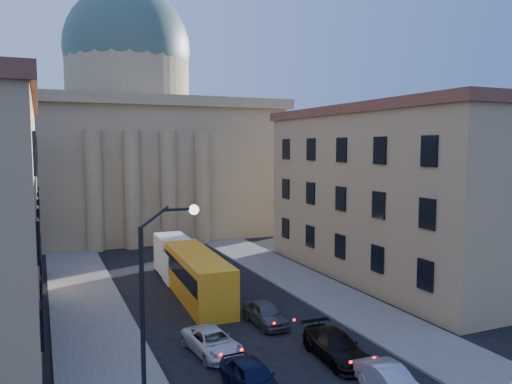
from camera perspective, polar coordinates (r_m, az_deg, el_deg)
sidewalk_left at (r=32.76m, az=-17.84°, el=-15.07°), size 5.00×60.00×0.15m
sidewalk_right at (r=38.16m, az=9.09°, el=-11.93°), size 5.00×60.00×0.15m
church at (r=69.03m, az=-14.19°, el=5.61°), size 68.02×28.76×36.60m
building_right at (r=44.87m, az=15.64°, el=0.11°), size 11.60×26.60×14.70m
street_lamp at (r=21.93m, az=-11.52°, el=-10.85°), size 2.62×0.44×8.83m
car_left_near at (r=24.41m, az=-0.45°, el=-20.42°), size 2.02×4.52×1.51m
car_right_near at (r=25.05m, az=15.07°, el=-20.11°), size 1.49×4.10×1.34m
car_left_mid at (r=28.55m, az=-5.01°, el=-16.72°), size 2.67×4.88×1.29m
car_right_mid at (r=28.04m, az=9.10°, el=-17.02°), size 2.24×5.09×1.45m
car_right_far at (r=32.60m, az=1.09°, el=-13.70°), size 1.81×4.29×1.45m
car_right_distant at (r=46.99m, az=-7.52°, el=-7.92°), size 1.55×3.82×1.23m
city_bus at (r=37.92m, az=-6.82°, el=-9.27°), size 3.30×12.11×3.38m
box_truck at (r=44.27m, az=-9.34°, el=-7.44°), size 2.63×6.30×3.42m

